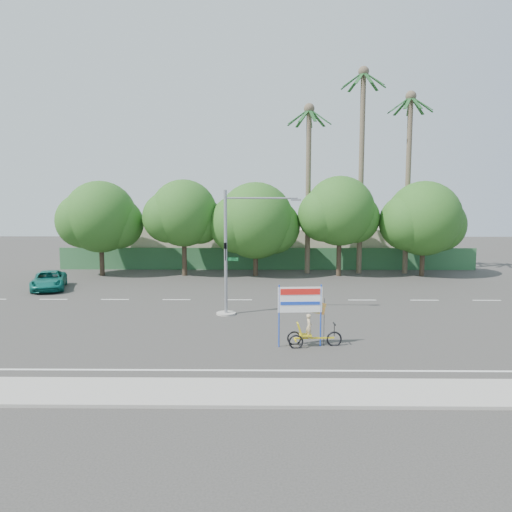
{
  "coord_description": "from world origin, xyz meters",
  "views": [
    {
      "loc": [
        -0.49,
        -23.63,
        6.61
      ],
      "look_at": [
        -0.79,
        2.58,
        3.5
      ],
      "focal_mm": 35.0,
      "sensor_mm": 36.0,
      "label": 1
    }
  ],
  "objects": [
    {
      "name": "building_right",
      "position": [
        8.0,
        26.0,
        1.8
      ],
      "size": [
        14.0,
        8.0,
        3.6
      ],
      "primitive_type": "cube",
      "color": "beige",
      "rests_on": "ground"
    },
    {
      "name": "tree_left",
      "position": [
        -7.05,
        18.0,
        5.06
      ],
      "size": [
        6.66,
        5.6,
        8.07
      ],
      "color": "#473828",
      "rests_on": "ground"
    },
    {
      "name": "palm_mid",
      "position": [
        12.0,
        19.5,
        9.4
      ],
      "size": [
        3.73,
        3.79,
        15.45
      ],
      "color": "#70604C",
      "rests_on": "ground"
    },
    {
      "name": "tree_far_right",
      "position": [
        12.95,
        18.0,
        4.64
      ],
      "size": [
        7.38,
        6.2,
        7.94
      ],
      "color": "#473828",
      "rests_on": "ground"
    },
    {
      "name": "sidewalk_near",
      "position": [
        0.0,
        -7.5,
        0.06
      ],
      "size": [
        50.0,
        2.4,
        0.12
      ],
      "primitive_type": "cube",
      "color": "gray",
      "rests_on": "ground"
    },
    {
      "name": "traffic_signal",
      "position": [
        -2.2,
        3.98,
        2.92
      ],
      "size": [
        4.72,
        1.1,
        7.0
      ],
      "color": "gray",
      "rests_on": "ground"
    },
    {
      "name": "palm_tall",
      "position": [
        8.0,
        19.5,
        10.46
      ],
      "size": [
        3.73,
        3.79,
        17.45
      ],
      "color": "#70604C",
      "rests_on": "ground"
    },
    {
      "name": "tree_right",
      "position": [
        5.95,
        18.0,
        5.24
      ],
      "size": [
        6.9,
        5.8,
        8.36
      ],
      "color": "#473828",
      "rests_on": "ground"
    },
    {
      "name": "building_left",
      "position": [
        -10.0,
        26.0,
        2.0
      ],
      "size": [
        12.0,
        8.0,
        4.0
      ],
      "primitive_type": "cube",
      "color": "beige",
      "rests_on": "ground"
    },
    {
      "name": "pickup_truck",
      "position": [
        -15.78,
        11.53,
        0.66
      ],
      "size": [
        3.49,
        5.17,
        1.31
      ],
      "primitive_type": "imported",
      "rotation": [
        0.0,
        0.0,
        0.3
      ],
      "color": "#0E675B",
      "rests_on": "ground"
    },
    {
      "name": "palm_short",
      "position": [
        3.5,
        19.5,
        8.86
      ],
      "size": [
        3.73,
        3.79,
        14.45
      ],
      "color": "#70604C",
      "rests_on": "ground"
    },
    {
      "name": "fence",
      "position": [
        0.0,
        21.5,
        1.0
      ],
      "size": [
        38.0,
        0.08,
        2.0
      ],
      "primitive_type": "cube",
      "color": "#336B3D",
      "rests_on": "ground"
    },
    {
      "name": "tree_far_left",
      "position": [
        -14.05,
        18.0,
        4.76
      ],
      "size": [
        7.14,
        6.0,
        7.96
      ],
      "color": "#473828",
      "rests_on": "ground"
    },
    {
      "name": "ground",
      "position": [
        0.0,
        0.0,
        0.0
      ],
      "size": [
        120.0,
        120.0,
        0.0
      ],
      "primitive_type": "plane",
      "color": "#33302D",
      "rests_on": "ground"
    },
    {
      "name": "tree_center",
      "position": [
        -1.05,
        18.0,
        4.47
      ],
      "size": [
        7.62,
        6.4,
        7.85
      ],
      "color": "#473828",
      "rests_on": "ground"
    },
    {
      "name": "trike_billboard",
      "position": [
        1.48,
        -2.05,
        1.14
      ],
      "size": [
        2.88,
        0.7,
        2.83
      ],
      "rotation": [
        0.0,
        0.0,
        0.07
      ],
      "color": "black",
      "rests_on": "ground"
    }
  ]
}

